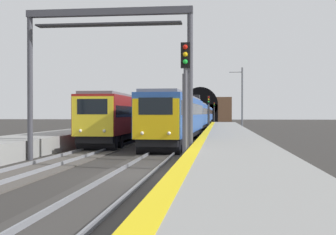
{
  "coord_description": "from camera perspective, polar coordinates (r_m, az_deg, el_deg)",
  "views": [
    {
      "loc": [
        -17.22,
        -3.28,
        2.42
      ],
      "look_at": [
        11.88,
        0.08,
        2.14
      ],
      "focal_mm": 47.86,
      "sensor_mm": 36.0,
      "label": 1
    }
  ],
  "objects": [
    {
      "name": "ground_plane",
      "position": [
        17.69,
        -4.18,
        -7.32
      ],
      "size": [
        320.0,
        320.0,
        0.0
      ],
      "primitive_type": "plane",
      "color": "#302D2B"
    },
    {
      "name": "platform_right",
      "position": [
        17.34,
        8.72,
        -5.83
      ],
      "size": [
        112.0,
        3.79,
        0.99
      ],
      "primitive_type": "cube",
      "color": "gray",
      "rests_on": "ground_plane"
    },
    {
      "name": "platform_right_edge_strip",
      "position": [
        17.31,
        3.26,
        -4.17
      ],
      "size": [
        112.0,
        0.5,
        0.01
      ],
      "primitive_type": "cube",
      "color": "yellow",
      "rests_on": "platform_right"
    },
    {
      "name": "track_main_line",
      "position": [
        17.69,
        -4.18,
        -7.18
      ],
      "size": [
        160.0,
        2.77,
        0.21
      ],
      "color": "#383533",
      "rests_on": "ground_plane"
    },
    {
      "name": "track_adjacent_line",
      "position": [
        19.09,
        -17.99,
        -6.64
      ],
      "size": [
        160.0,
        2.84,
        0.21
      ],
      "color": "#4C4742",
      "rests_on": "ground_plane"
    },
    {
      "name": "train_main_approaching",
      "position": [
        66.1,
        3.74,
        0.35
      ],
      "size": [
        83.24,
        3.21,
        4.71
      ],
      "rotation": [
        0.0,
        0.0,
        3.12
      ],
      "color": "#264C99",
      "rests_on": "ground_plane"
    },
    {
      "name": "train_adjacent_platform",
      "position": [
        47.8,
        -2.91,
        0.25
      ],
      "size": [
        40.68,
        2.97,
        4.72
      ],
      "rotation": [
        0.0,
        0.0,
        3.15
      ],
      "color": "maroon",
      "rests_on": "ground_plane"
    },
    {
      "name": "railway_signal_near",
      "position": [
        18.5,
        2.24,
        3.03
      ],
      "size": [
        0.39,
        0.38,
        5.33
      ],
      "rotation": [
        0.0,
        0.0,
        3.14
      ],
      "color": "#4C4C54",
      "rests_on": "ground_plane"
    },
    {
      "name": "railway_signal_mid",
      "position": [
        57.7,
        5.19,
        0.98
      ],
      "size": [
        0.39,
        0.38,
        4.7
      ],
      "rotation": [
        0.0,
        0.0,
        3.14
      ],
      "color": "#38383D",
      "rests_on": "ground_plane"
    },
    {
      "name": "railway_signal_far",
      "position": [
        116.82,
        5.9,
        0.93
      ],
      "size": [
        0.39,
        0.38,
        5.33
      ],
      "rotation": [
        0.0,
        0.0,
        3.14
      ],
      "color": "#38383D",
      "rests_on": "ground_plane"
    },
    {
      "name": "overhead_signal_gantry",
      "position": [
        23.02,
        -7.61,
        8.85
      ],
      "size": [
        0.7,
        8.54,
        7.7
      ],
      "color": "#3F3F47",
      "rests_on": "ground_plane"
    },
    {
      "name": "tunnel_portal",
      "position": [
        132.14,
        4.16,
        1.05
      ],
      "size": [
        2.9,
        18.24,
        10.21
      ],
      "color": "brown",
      "rests_on": "ground_plane"
    },
    {
      "name": "catenary_mast_near",
      "position": [
        59.09,
        9.42,
        2.34
      ],
      "size": [
        0.22,
        1.79,
        8.39
      ],
      "color": "#595B60",
      "rests_on": "ground_plane"
    }
  ]
}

